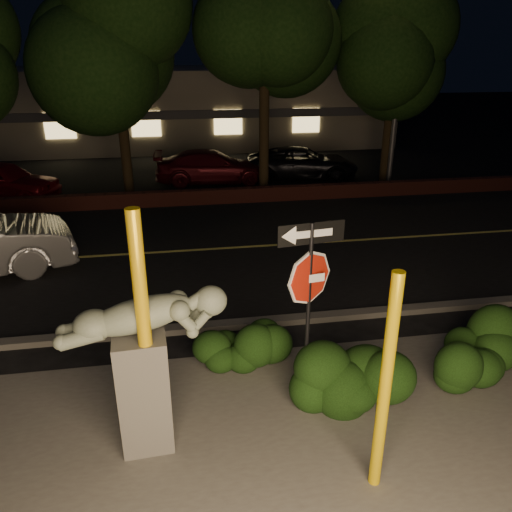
{
  "coord_description": "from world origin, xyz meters",
  "views": [
    {
      "loc": [
        -0.86,
        -5.34,
        4.9
      ],
      "look_at": [
        0.47,
        2.54,
        1.6
      ],
      "focal_mm": 35.0,
      "sensor_mm": 36.0,
      "label": 1
    }
  ],
  "objects_px": {
    "yellow_pole_right": "(385,387)",
    "streetlight": "(400,25)",
    "parked_car_red": "(1,181)",
    "signpost": "(310,279)",
    "yellow_pole_left": "(145,343)",
    "parked_car_dark": "(302,163)",
    "parked_car_darkred": "(212,167)",
    "sculpture": "(144,355)"
  },
  "relations": [
    {
      "from": "yellow_pole_right",
      "to": "streetlight",
      "type": "distance_m",
      "value": 15.74
    },
    {
      "from": "parked_car_red",
      "to": "signpost",
      "type": "bearing_deg",
      "value": -129.85
    },
    {
      "from": "yellow_pole_right",
      "to": "streetlight",
      "type": "relative_size",
      "value": 0.3
    },
    {
      "from": "yellow_pole_left",
      "to": "parked_car_dark",
      "type": "xyz_separation_m",
      "value": [
        5.72,
        14.54,
        -1.05
      ]
    },
    {
      "from": "yellow_pole_left",
      "to": "parked_car_dark",
      "type": "height_order",
      "value": "yellow_pole_left"
    },
    {
      "from": "yellow_pole_right",
      "to": "streetlight",
      "type": "bearing_deg",
      "value": 66.56
    },
    {
      "from": "signpost",
      "to": "parked_car_red",
      "type": "xyz_separation_m",
      "value": [
        -7.72,
        12.38,
        -1.32
      ]
    },
    {
      "from": "yellow_pole_left",
      "to": "parked_car_red",
      "type": "distance_m",
      "value": 14.3
    },
    {
      "from": "yellow_pole_left",
      "to": "parked_car_darkred",
      "type": "bearing_deg",
      "value": 82.09
    },
    {
      "from": "streetlight",
      "to": "parked_car_red",
      "type": "xyz_separation_m",
      "value": [
        -14.17,
        0.22,
        -5.04
      ]
    },
    {
      "from": "yellow_pole_left",
      "to": "parked_car_dark",
      "type": "bearing_deg",
      "value": 68.52
    },
    {
      "from": "yellow_pole_left",
      "to": "parked_car_darkred",
      "type": "height_order",
      "value": "yellow_pole_left"
    },
    {
      "from": "yellow_pole_left",
      "to": "parked_car_dark",
      "type": "relative_size",
      "value": 0.74
    },
    {
      "from": "signpost",
      "to": "parked_car_dark",
      "type": "bearing_deg",
      "value": 67.93
    },
    {
      "from": "signpost",
      "to": "yellow_pole_left",
      "type": "bearing_deg",
      "value": -168.51
    },
    {
      "from": "yellow_pole_left",
      "to": "yellow_pole_right",
      "type": "bearing_deg",
      "value": -19.83
    },
    {
      "from": "parked_car_darkred",
      "to": "yellow_pole_right",
      "type": "bearing_deg",
      "value": -176.06
    },
    {
      "from": "parked_car_red",
      "to": "parked_car_darkred",
      "type": "xyz_separation_m",
      "value": [
        7.49,
        1.15,
        -0.03
      ]
    },
    {
      "from": "parked_car_darkred",
      "to": "parked_car_dark",
      "type": "bearing_deg",
      "value": -84.88
    },
    {
      "from": "yellow_pole_right",
      "to": "sculpture",
      "type": "xyz_separation_m",
      "value": [
        -2.69,
        1.17,
        -0.04
      ]
    },
    {
      "from": "parked_car_darkred",
      "to": "signpost",
      "type": "bearing_deg",
      "value": -177.53
    },
    {
      "from": "streetlight",
      "to": "parked_car_dark",
      "type": "bearing_deg",
      "value": 130.04
    },
    {
      "from": "yellow_pole_left",
      "to": "parked_car_red",
      "type": "bearing_deg",
      "value": 112.71
    },
    {
      "from": "streetlight",
      "to": "parked_car_dark",
      "type": "distance_m",
      "value": 6.09
    },
    {
      "from": "parked_car_red",
      "to": "parked_car_darkred",
      "type": "distance_m",
      "value": 7.58
    },
    {
      "from": "parked_car_dark",
      "to": "streetlight",
      "type": "bearing_deg",
      "value": -107.53
    },
    {
      "from": "signpost",
      "to": "parked_car_dark",
      "type": "relative_size",
      "value": 0.62
    },
    {
      "from": "yellow_pole_left",
      "to": "yellow_pole_right",
      "type": "relative_size",
      "value": 1.18
    },
    {
      "from": "parked_car_red",
      "to": "parked_car_dark",
      "type": "distance_m",
      "value": 11.31
    },
    {
      "from": "yellow_pole_right",
      "to": "streetlight",
      "type": "xyz_separation_m",
      "value": [
        6.03,
        13.89,
        4.3
      ]
    },
    {
      "from": "signpost",
      "to": "sculpture",
      "type": "xyz_separation_m",
      "value": [
        -2.27,
        -0.55,
        -0.62
      ]
    },
    {
      "from": "yellow_pole_right",
      "to": "streetlight",
      "type": "height_order",
      "value": "streetlight"
    },
    {
      "from": "yellow_pole_left",
      "to": "parked_car_darkred",
      "type": "relative_size",
      "value": 0.75
    },
    {
      "from": "yellow_pole_left",
      "to": "parked_car_darkred",
      "type": "distance_m",
      "value": 14.48
    },
    {
      "from": "streetlight",
      "to": "yellow_pole_left",
      "type": "bearing_deg",
      "value": -145.23
    },
    {
      "from": "parked_car_red",
      "to": "yellow_pole_right",
      "type": "bearing_deg",
      "value": -131.81
    },
    {
      "from": "signpost",
      "to": "sculpture",
      "type": "relative_size",
      "value": 1.26
    },
    {
      "from": "parked_car_red",
      "to": "parked_car_darkred",
      "type": "bearing_deg",
      "value": -63.1
    },
    {
      "from": "sculpture",
      "to": "parked_car_red",
      "type": "distance_m",
      "value": 14.06
    },
    {
      "from": "signpost",
      "to": "parked_car_darkred",
      "type": "xyz_separation_m",
      "value": [
        -0.23,
        13.53,
        -1.35
      ]
    },
    {
      "from": "yellow_pole_right",
      "to": "parked_car_red",
      "type": "xyz_separation_m",
      "value": [
        -8.15,
        14.11,
        -0.74
      ]
    },
    {
      "from": "sculpture",
      "to": "parked_car_red",
      "type": "xyz_separation_m",
      "value": [
        -5.45,
        12.94,
        -0.7
      ]
    }
  ]
}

